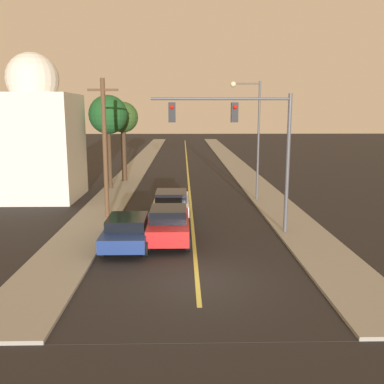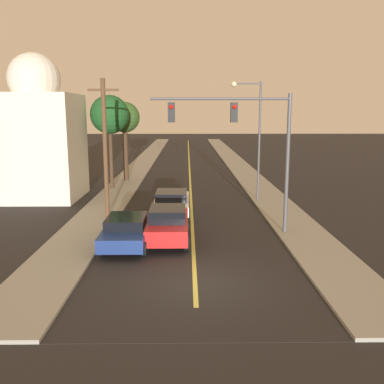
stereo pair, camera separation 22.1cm
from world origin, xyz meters
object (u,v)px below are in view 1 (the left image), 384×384
traffic_signal_mast (244,133)px  domed_building_left (36,136)px  utility_pole_left (105,147)px  tree_left_near (108,115)px  car_outer_lane_front (128,230)px  streetlamp_right (252,125)px  tree_left_far (123,119)px  car_near_lane_front (169,224)px  car_near_lane_second (171,203)px

traffic_signal_mast → domed_building_left: bearing=144.6°
utility_pole_left → tree_left_near: utility_pole_left is taller
car_outer_lane_front → streetlamp_right: size_ratio=0.62×
streetlamp_right → domed_building_left: (-14.18, 1.26, -0.76)m
tree_left_near → tree_left_far: size_ratio=1.06×
car_outer_lane_front → tree_left_near: 14.98m
utility_pole_left → domed_building_left: (-5.58, 5.87, 0.20)m
traffic_signal_mast → streetlamp_right: bearing=78.3°
traffic_signal_mast → tree_left_near: tree_left_near is taller
traffic_signal_mast → utility_pole_left: utility_pole_left is taller
tree_left_near → domed_building_left: 5.51m
tree_left_near → tree_left_far: 3.58m
car_near_lane_front → tree_left_far: (-4.23, 16.80, 4.40)m
car_near_lane_second → tree_left_near: bearing=119.4°
car_outer_lane_front → traffic_signal_mast: bearing=17.7°
car_near_lane_front → tree_left_near: (-4.83, 13.28, 4.73)m
car_near_lane_front → tree_left_far: bearing=104.1°
tree_left_far → car_outer_lane_front: bearing=-82.0°
tree_left_near → streetlamp_right: bearing=-24.3°
tree_left_far → domed_building_left: domed_building_left is taller
traffic_signal_mast → tree_left_far: traffic_signal_mast is taller
car_outer_lane_front → tree_left_near: bearing=102.4°
streetlamp_right → tree_left_far: (-9.33, 7.99, 0.28)m
car_near_lane_front → traffic_signal_mast: (3.50, 1.11, 4.02)m
car_near_lane_front → domed_building_left: bearing=132.1°
car_near_lane_second → tree_left_far: tree_left_far is taller
tree_left_far → tree_left_near: bearing=-99.6°
tree_left_far → domed_building_left: 8.36m
traffic_signal_mast → utility_pole_left: size_ratio=0.88×
car_near_lane_second → utility_pole_left: utility_pole_left is taller
car_outer_lane_front → utility_pole_left: utility_pole_left is taller
car_near_lane_second → streetlamp_right: streetlamp_right is taller
car_near_lane_second → domed_building_left: 11.09m
car_near_lane_front → utility_pole_left: size_ratio=0.59×
utility_pole_left → tree_left_near: 9.31m
utility_pole_left → tree_left_near: (-1.32, 9.08, 1.57)m
streetlamp_right → utility_pole_left: bearing=-151.8°
utility_pole_left → tree_left_near: size_ratio=1.07×
traffic_signal_mast → car_outer_lane_front: bearing=-162.3°
traffic_signal_mast → tree_left_near: bearing=124.4°
traffic_signal_mast → domed_building_left: (-12.59, 8.95, -0.66)m
car_near_lane_second → tree_left_far: (-4.23, 12.08, 4.47)m
utility_pole_left → tree_left_far: utility_pole_left is taller
traffic_signal_mast → car_near_lane_front: bearing=-162.4°
domed_building_left → tree_left_far: bearing=54.2°
traffic_signal_mast → tree_left_far: (-7.73, 15.68, 0.38)m
utility_pole_left → domed_building_left: size_ratio=0.77×
car_outer_lane_front → domed_building_left: (-7.31, 10.63, 3.46)m
car_outer_lane_front → tree_left_far: bearing=98.0°
car_near_lane_second → traffic_signal_mast: (3.50, -3.61, 4.09)m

